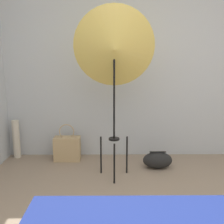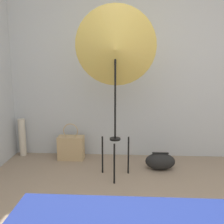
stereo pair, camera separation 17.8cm
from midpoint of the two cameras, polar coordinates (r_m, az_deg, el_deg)
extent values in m
cube|color=#B7BCC1|center=(3.65, 3.29, 10.40)|extent=(8.00, 0.05, 2.60)
cube|color=navy|center=(1.70, 10.91, -21.66)|extent=(1.82, 0.45, 0.04)
cylinder|color=black|center=(2.94, -1.27, -11.22)|extent=(0.02, 0.02, 0.46)
cylinder|color=black|center=(3.20, -4.04, -9.35)|extent=(0.02, 0.02, 0.46)
cylinder|color=black|center=(3.19, 1.64, -9.35)|extent=(0.02, 0.02, 0.46)
cylinder|color=black|center=(3.03, -1.24, -5.89)|extent=(0.13, 0.13, 0.02)
cylinder|color=black|center=(2.92, -1.28, 3.68)|extent=(0.02, 0.02, 1.02)
cone|color=#D1B251|center=(2.90, -1.33, 13.69)|extent=(0.90, 0.37, 0.91)
cube|color=tan|center=(3.68, -11.10, -7.86)|extent=(0.35, 0.18, 0.33)
torus|color=tan|center=(3.61, -11.25, -4.22)|extent=(0.21, 0.01, 0.21)
ellipsoid|color=black|center=(3.41, 8.39, -10.35)|extent=(0.37, 0.21, 0.21)
cube|color=black|center=(3.37, 8.44, -8.63)|extent=(0.20, 0.04, 0.01)
cylinder|color=beige|center=(3.95, -21.34, -5.52)|extent=(0.10, 0.10, 0.53)
camera|label=1|loc=(0.09, -91.84, -0.37)|focal=42.00mm
camera|label=2|loc=(0.09, 88.16, 0.37)|focal=42.00mm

